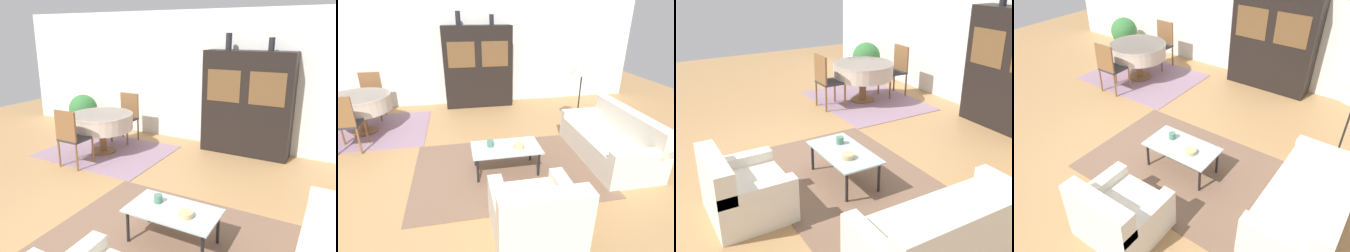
# 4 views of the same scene
# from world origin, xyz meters

# --- Properties ---
(ground_plane) EXTENTS (14.00, 14.00, 0.00)m
(ground_plane) POSITION_xyz_m (0.00, 0.00, 0.00)
(ground_plane) COLOR tan
(wall_back) EXTENTS (10.00, 0.06, 2.70)m
(wall_back) POSITION_xyz_m (0.00, 3.63, 1.35)
(wall_back) COLOR white
(wall_back) RESTS_ON ground_plane
(area_rug) EXTENTS (2.80, 1.96, 0.01)m
(area_rug) POSITION_xyz_m (0.94, 0.21, 0.01)
(area_rug) COLOR brown
(area_rug) RESTS_ON ground_plane
(dining_rug) EXTENTS (2.32, 1.85, 0.01)m
(dining_rug) POSITION_xyz_m (-1.55, 2.14, 0.01)
(dining_rug) COLOR gray
(dining_rug) RESTS_ON ground_plane
(couch) EXTENTS (0.89, 1.83, 0.79)m
(couch) POSITION_xyz_m (2.69, 0.31, 0.28)
(couch) COLOR silver
(couch) RESTS_ON ground_plane
(armchair) EXTENTS (0.90, 0.83, 0.76)m
(armchair) POSITION_xyz_m (0.99, -1.13, 0.29)
(armchair) COLOR silver
(armchair) RESTS_ON ground_plane
(coffee_table) EXTENTS (1.01, 0.57, 0.40)m
(coffee_table) POSITION_xyz_m (0.92, 0.18, 0.37)
(coffee_table) COLOR black
(coffee_table) RESTS_ON area_rug
(dining_table) EXTENTS (1.19, 1.19, 0.76)m
(dining_table) POSITION_xyz_m (-1.61, 2.08, 0.62)
(dining_table) COLOR brown
(dining_table) RESTS_ON dining_rug
(dining_chair_near) EXTENTS (0.44, 0.44, 1.01)m
(dining_chair_near) POSITION_xyz_m (-1.61, 1.26, 0.58)
(dining_chair_near) COLOR brown
(dining_chair_near) RESTS_ON dining_rug
(dining_chair_far) EXTENTS (0.44, 0.44, 1.01)m
(dining_chair_far) POSITION_xyz_m (-1.61, 2.90, 0.58)
(dining_chair_far) COLOR brown
(dining_chair_far) RESTS_ON dining_rug
(cup) EXTENTS (0.10, 0.10, 0.09)m
(cup) POSITION_xyz_m (0.70, 0.24, 0.46)
(cup) COLOR #4C7A60
(cup) RESTS_ON coffee_table
(bowl) EXTENTS (0.16, 0.16, 0.06)m
(bowl) POSITION_xyz_m (1.10, 0.12, 0.44)
(bowl) COLOR tan
(bowl) RESTS_ON coffee_table
(potted_plant) EXTENTS (0.66, 0.66, 0.85)m
(potted_plant) POSITION_xyz_m (-2.99, 3.07, 0.49)
(potted_plant) COLOR #93664C
(potted_plant) RESTS_ON ground_plane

